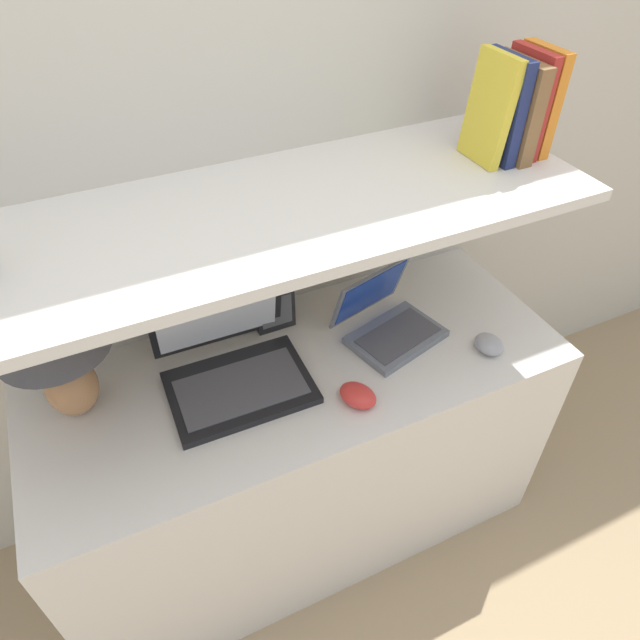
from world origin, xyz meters
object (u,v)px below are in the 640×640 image
at_px(book_brown, 513,109).
at_px(computer_mouse, 358,395).
at_px(laptop_large, 232,361).
at_px(table_lamp, 53,343).
at_px(laptop_small, 387,322).
at_px(second_mouse, 489,344).
at_px(book_red, 525,103).
at_px(book_navy, 501,108).
at_px(book_yellow, 490,109).
at_px(router_box, 271,305).
at_px(book_orange, 536,100).

bearing_deg(book_brown, computer_mouse, -155.67).
bearing_deg(laptop_large, table_lamp, 171.09).
height_order(table_lamp, book_brown, book_brown).
bearing_deg(table_lamp, laptop_small, -5.64).
relative_size(laptop_small, second_mouse, 3.49).
bearing_deg(second_mouse, laptop_large, 163.12).
xyz_separation_m(laptop_small, computer_mouse, (-0.19, -0.18, -0.02)).
relative_size(computer_mouse, book_red, 0.49).
bearing_deg(table_lamp, book_navy, -1.80).
bearing_deg(laptop_small, table_lamp, 174.36).
height_order(laptop_large, book_brown, book_brown).
bearing_deg(book_navy, book_yellow, 180.00).
distance_m(router_box, book_yellow, 0.73).
relative_size(laptop_large, book_brown, 1.55).
xyz_separation_m(computer_mouse, book_red, (0.54, 0.23, 0.54)).
bearing_deg(second_mouse, laptop_small, 140.49).
height_order(table_lamp, book_yellow, book_yellow).
distance_m(computer_mouse, book_orange, 0.83).
bearing_deg(table_lamp, book_red, -1.69).
bearing_deg(book_brown, book_orange, 0.00).
bearing_deg(laptop_large, router_box, 41.92).
xyz_separation_m(table_lamp, second_mouse, (1.02, -0.25, -0.20)).
bearing_deg(laptop_small, second_mouse, -39.51).
xyz_separation_m(book_brown, book_navy, (-0.04, 0.00, 0.01)).
distance_m(table_lamp, book_brown, 1.18).
bearing_deg(book_yellow, second_mouse, -100.03).
distance_m(table_lamp, computer_mouse, 0.70).
bearing_deg(book_yellow, table_lamp, 178.14).
xyz_separation_m(book_brown, book_yellow, (-0.07, 0.00, 0.01)).
bearing_deg(book_red, book_yellow, 180.00).
relative_size(router_box, book_navy, 0.58).
xyz_separation_m(computer_mouse, second_mouse, (0.40, 0.01, 0.00)).
bearing_deg(router_box, second_mouse, -35.20).
distance_m(book_brown, book_navy, 0.04).
relative_size(laptop_small, computer_mouse, 2.49).
relative_size(book_navy, book_yellow, 0.97).
bearing_deg(laptop_small, book_brown, 8.04).
bearing_deg(book_orange, book_yellow, 180.00).
bearing_deg(second_mouse, table_lamp, 165.96).
height_order(laptop_large, book_navy, book_navy).
bearing_deg(router_box, book_orange, -10.46).
relative_size(laptop_large, book_red, 1.45).
bearing_deg(book_yellow, router_box, 166.88).
distance_m(book_orange, book_navy, 0.11).
relative_size(laptop_large, computer_mouse, 2.98).
distance_m(laptop_large, second_mouse, 0.68).
xyz_separation_m(laptop_large, second_mouse, (0.65, -0.20, -0.03)).
distance_m(table_lamp, book_orange, 1.24).
xyz_separation_m(router_box, book_red, (0.63, -0.12, 0.49)).
distance_m(laptop_large, book_navy, 0.88).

